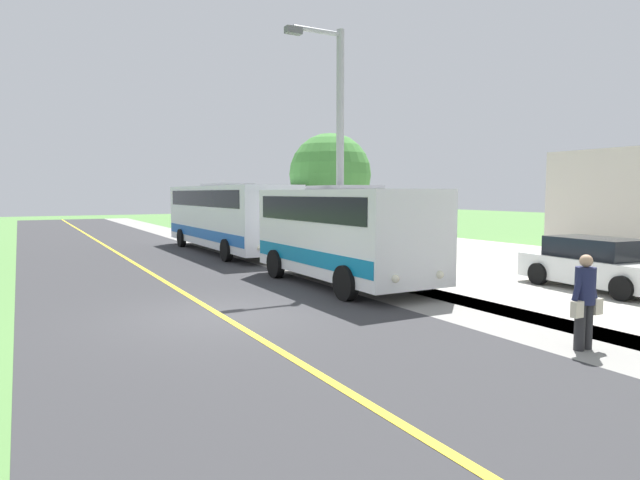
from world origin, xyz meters
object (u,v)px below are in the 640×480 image
object	(u,v)px
shuttle_bus_front	(344,230)
parked_car_near	(599,265)
pedestrian_with_bags	(585,299)
street_light_pole	(337,143)
tree_curbside	(330,175)
transit_bus_rear	(227,214)

from	to	relation	value
shuttle_bus_front	parked_car_near	distance (m)	7.25
shuttle_bus_front	parked_car_near	world-z (taller)	shuttle_bus_front
pedestrian_with_bags	parked_car_near	xyz separation A→B (m)	(-5.74, -3.61, -0.20)
pedestrian_with_bags	street_light_pole	xyz separation A→B (m)	(-0.23, -8.78, 3.36)
tree_curbside	transit_bus_rear	bearing A→B (deg)	-57.42
shuttle_bus_front	tree_curbside	world-z (taller)	tree_curbside
shuttle_bus_front	transit_bus_rear	bearing A→B (deg)	-89.99
transit_bus_rear	pedestrian_with_bags	bearing A→B (deg)	90.34
pedestrian_with_bags	street_light_pole	size ratio (longest dim) A/B	0.22
pedestrian_with_bags	parked_car_near	world-z (taller)	pedestrian_with_bags
street_light_pole	tree_curbside	bearing A→B (deg)	-117.87
shuttle_bus_front	transit_bus_rear	distance (m)	10.25
shuttle_bus_front	pedestrian_with_bags	world-z (taller)	shuttle_bus_front
pedestrian_with_bags	tree_curbside	xyz separation A→B (m)	(-2.76, -13.56, 2.56)
street_light_pole	pedestrian_with_bags	bearing A→B (deg)	88.48
shuttle_bus_front	street_light_pole	bearing A→B (deg)	-108.97
street_light_pole	transit_bus_rear	bearing A→B (deg)	-87.89
shuttle_bus_front	parked_car_near	bearing A→B (deg)	144.39
transit_bus_rear	street_light_pole	xyz separation A→B (m)	(-0.34, 9.27, 2.52)
transit_bus_rear	tree_curbside	world-z (taller)	tree_curbside
shuttle_bus_front	tree_curbside	bearing A→B (deg)	-116.43
transit_bus_rear	parked_car_near	distance (m)	15.61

